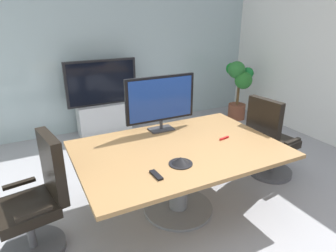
# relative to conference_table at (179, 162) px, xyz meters

# --- Properties ---
(ground_plane) EXTENTS (7.28, 7.28, 0.00)m
(ground_plane) POSITION_rel_conference_table_xyz_m (-0.06, -0.20, -0.59)
(ground_plane) COLOR #99999E
(wall_back_glass_partition) EXTENTS (6.28, 0.10, 2.84)m
(wall_back_glass_partition) POSITION_rel_conference_table_xyz_m (-0.06, 2.85, 0.83)
(wall_back_glass_partition) COLOR #9EB2B7
(wall_back_glass_partition) RESTS_ON ground
(conference_table) EXTENTS (2.06, 1.40, 0.75)m
(conference_table) POSITION_rel_conference_table_xyz_m (0.00, 0.00, 0.00)
(conference_table) COLOR olive
(conference_table) RESTS_ON ground
(office_chair_left) EXTENTS (0.63, 0.61, 1.09)m
(office_chair_left) POSITION_rel_conference_table_xyz_m (-1.38, 0.07, -0.13)
(office_chair_left) COLOR #4C4C51
(office_chair_left) RESTS_ON ground
(office_chair_right) EXTENTS (0.62, 0.60, 1.09)m
(office_chair_right) POSITION_rel_conference_table_xyz_m (1.38, 0.09, -0.13)
(office_chair_right) COLOR #4C4C51
(office_chair_right) RESTS_ON ground
(tv_monitor) EXTENTS (0.84, 0.18, 0.64)m
(tv_monitor) POSITION_rel_conference_table_xyz_m (0.05, 0.53, 0.52)
(tv_monitor) COLOR #333338
(tv_monitor) RESTS_ON conference_table
(wall_display_unit) EXTENTS (1.20, 0.36, 1.31)m
(wall_display_unit) POSITION_rel_conference_table_xyz_m (-0.12, 2.49, -0.15)
(wall_display_unit) COLOR #B7BABC
(wall_display_unit) RESTS_ON ground
(potted_plant) EXTENTS (0.55, 0.61, 1.17)m
(potted_plant) POSITION_rel_conference_table_xyz_m (2.45, 2.02, 0.12)
(potted_plant) COLOR brown
(potted_plant) RESTS_ON ground
(conference_phone) EXTENTS (0.22, 0.22, 0.07)m
(conference_phone) POSITION_rel_conference_table_xyz_m (-0.15, -0.31, 0.19)
(conference_phone) COLOR black
(conference_phone) RESTS_ON conference_table
(remote_control) EXTENTS (0.06, 0.17, 0.02)m
(remote_control) POSITION_rel_conference_table_xyz_m (-0.44, -0.40, 0.17)
(remote_control) COLOR black
(remote_control) RESTS_ON conference_table
(whiteboard_marker) EXTENTS (0.13, 0.04, 0.02)m
(whiteboard_marker) POSITION_rel_conference_table_xyz_m (0.54, -0.03, 0.17)
(whiteboard_marker) COLOR red
(whiteboard_marker) RESTS_ON conference_table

